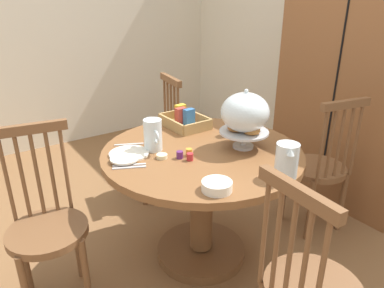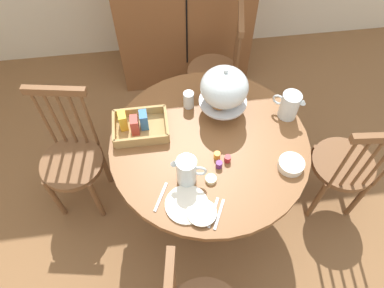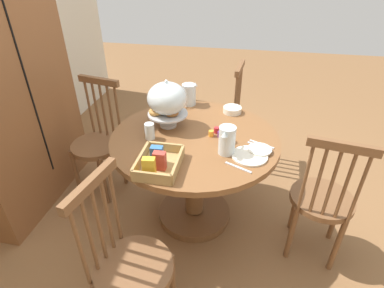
# 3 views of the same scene
# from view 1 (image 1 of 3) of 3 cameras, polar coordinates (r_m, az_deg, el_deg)

# --- Properties ---
(ground_plane) EXTENTS (10.00, 10.00, 0.00)m
(ground_plane) POSITION_cam_1_polar(r_m,az_deg,el_deg) (2.42, 0.47, -17.26)
(ground_plane) COLOR brown
(wall_left) EXTENTS (0.06, 4.32, 2.60)m
(wall_left) POSITION_cam_1_polar(r_m,az_deg,el_deg) (4.20, -15.76, 18.43)
(wall_left) COLOR silver
(wall_left) RESTS_ON ground_plane
(wooden_armoire) EXTENTS (1.18, 0.60, 1.96)m
(wooden_armoire) POSITION_cam_1_polar(r_m,az_deg,el_deg) (3.03, 25.02, 9.75)
(wooden_armoire) COLOR brown
(wooden_armoire) RESTS_ON ground_plane
(dining_table) EXTENTS (1.14, 1.14, 0.74)m
(dining_table) POSITION_cam_1_polar(r_m,az_deg,el_deg) (2.14, 1.55, -6.44)
(dining_table) COLOR brown
(dining_table) RESTS_ON ground_plane
(windsor_chair_near_window) EXTENTS (0.41, 0.41, 0.97)m
(windsor_chair_near_window) POSITION_cam_1_polar(r_m,az_deg,el_deg) (2.60, 19.53, -3.82)
(windsor_chair_near_window) COLOR brown
(windsor_chair_near_window) RESTS_ON ground_plane
(windsor_chair_by_cabinet) EXTENTS (0.41, 0.41, 0.97)m
(windsor_chair_by_cabinet) POSITION_cam_1_polar(r_m,az_deg,el_deg) (2.90, -5.68, 0.24)
(windsor_chair_by_cabinet) COLOR brown
(windsor_chair_by_cabinet) RESTS_ON ground_plane
(windsor_chair_facing_door) EXTENTS (0.41, 0.41, 0.97)m
(windsor_chair_facing_door) POSITION_cam_1_polar(r_m,az_deg,el_deg) (2.02, -22.05, -12.38)
(windsor_chair_facing_door) COLOR brown
(windsor_chair_facing_door) RESTS_ON ground_plane
(pastry_stand_with_dome) EXTENTS (0.28, 0.28, 0.34)m
(pastry_stand_with_dome) POSITION_cam_1_polar(r_m,az_deg,el_deg) (2.02, 8.43, 4.66)
(pastry_stand_with_dome) COLOR silver
(pastry_stand_with_dome) RESTS_ON dining_table
(orange_juice_pitcher) EXTENTS (0.16, 0.14, 0.17)m
(orange_juice_pitcher) POSITION_cam_1_polar(r_m,az_deg,el_deg) (1.77, 14.79, -2.73)
(orange_juice_pitcher) COLOR silver
(orange_juice_pitcher) RESTS_ON dining_table
(milk_pitcher) EXTENTS (0.19, 0.10, 0.18)m
(milk_pitcher) POSITION_cam_1_polar(r_m,az_deg,el_deg) (2.02, -6.23, 1.24)
(milk_pitcher) COLOR silver
(milk_pitcher) RESTS_ON dining_table
(cereal_basket) EXTENTS (0.32, 0.24, 0.12)m
(cereal_basket) POSITION_cam_1_polar(r_m,az_deg,el_deg) (2.40, -1.21, 3.80)
(cereal_basket) COLOR tan
(cereal_basket) RESTS_ON dining_table
(china_plate_large) EXTENTS (0.22, 0.22, 0.01)m
(china_plate_large) POSITION_cam_1_polar(r_m,az_deg,el_deg) (2.00, -9.98, -1.50)
(china_plate_large) COLOR white
(china_plate_large) RESTS_ON dining_table
(china_plate_small) EXTENTS (0.15, 0.15, 0.01)m
(china_plate_small) POSITION_cam_1_polar(r_m,az_deg,el_deg) (1.92, -10.70, -2.29)
(china_plate_small) COLOR white
(china_plate_small) RESTS_ON china_plate_large
(cereal_bowl) EXTENTS (0.14, 0.14, 0.04)m
(cereal_bowl) POSITION_cam_1_polar(r_m,az_deg,el_deg) (1.62, 3.98, -6.68)
(cereal_bowl) COLOR white
(cereal_bowl) RESTS_ON dining_table
(drinking_glass) EXTENTS (0.06, 0.06, 0.11)m
(drinking_glass) POSITION_cam_1_polar(r_m,az_deg,el_deg) (2.25, 6.28, 2.78)
(drinking_glass) COLOR silver
(drinking_glass) RESTS_ON dining_table
(butter_dish) EXTENTS (0.06, 0.06, 0.02)m
(butter_dish) POSITION_cam_1_polar(r_m,az_deg,el_deg) (1.94, -4.81, -1.94)
(butter_dish) COLOR beige
(butter_dish) RESTS_ON dining_table
(jam_jar_strawberry) EXTENTS (0.04, 0.04, 0.04)m
(jam_jar_strawberry) POSITION_cam_1_polar(r_m,az_deg,el_deg) (1.90, -0.33, -2.05)
(jam_jar_strawberry) COLOR #B7282D
(jam_jar_strawberry) RESTS_ON dining_table
(jam_jar_apricot) EXTENTS (0.04, 0.04, 0.04)m
(jam_jar_apricot) POSITION_cam_1_polar(r_m,az_deg,el_deg) (1.96, -0.48, -1.31)
(jam_jar_apricot) COLOR orange
(jam_jar_apricot) RESTS_ON dining_table
(jam_jar_grape) EXTENTS (0.04, 0.04, 0.04)m
(jam_jar_grape) POSITION_cam_1_polar(r_m,az_deg,el_deg) (1.93, -1.97, -1.73)
(jam_jar_grape) COLOR #5B2366
(jam_jar_grape) RESTS_ON dining_table
(table_knife) EXTENTS (0.09, 0.16, 0.01)m
(table_knife) POSITION_cam_1_polar(r_m,az_deg,el_deg) (1.88, -9.94, -3.31)
(table_knife) COLOR silver
(table_knife) RESTS_ON dining_table
(dinner_fork) EXTENTS (0.09, 0.16, 0.01)m
(dinner_fork) POSITION_cam_1_polar(r_m,az_deg,el_deg) (1.85, -9.94, -3.71)
(dinner_fork) COLOR silver
(dinner_fork) RESTS_ON dining_table
(soup_spoon) EXTENTS (0.09, 0.16, 0.01)m
(soup_spoon) POSITION_cam_1_polar(r_m,az_deg,el_deg) (2.13, -10.00, -0.05)
(soup_spoon) COLOR silver
(soup_spoon) RESTS_ON dining_table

